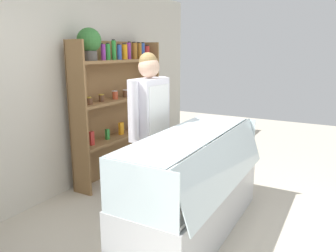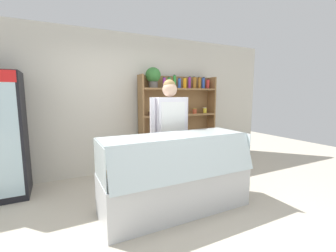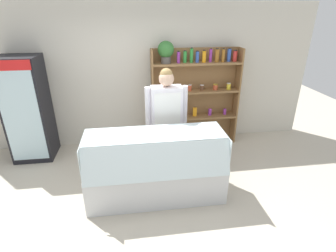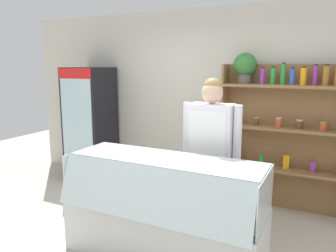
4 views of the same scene
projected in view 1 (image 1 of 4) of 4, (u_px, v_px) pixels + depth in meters
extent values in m
plane|color=beige|center=(199.00, 235.00, 3.23)|extent=(12.00, 12.00, 0.00)
cube|color=beige|center=(47.00, 88.00, 3.87)|extent=(6.80, 0.10, 2.70)
cube|color=olive|center=(113.00, 109.00, 4.74)|extent=(1.70, 0.02, 1.91)
cube|color=olive|center=(79.00, 120.00, 3.96)|extent=(0.03, 0.28, 1.91)
cube|color=olive|center=(151.00, 102.00, 5.39)|extent=(0.03, 0.28, 1.91)
cube|color=olive|center=(121.00, 136.00, 4.76)|extent=(1.64, 0.28, 0.04)
cube|color=olive|center=(120.00, 99.00, 4.64)|extent=(1.64, 0.28, 0.04)
cube|color=olive|center=(119.00, 61.00, 4.52)|extent=(1.64, 0.28, 0.04)
cylinder|color=#4C4742|center=(90.00, 56.00, 4.01)|extent=(0.18, 0.18, 0.12)
sphere|color=#2F6B2D|center=(89.00, 40.00, 3.97)|extent=(0.30, 0.30, 0.30)
cylinder|color=purple|center=(103.00, 52.00, 4.18)|extent=(0.06, 0.06, 0.20)
cylinder|color=black|center=(102.00, 44.00, 4.17)|extent=(0.04, 0.04, 0.02)
cylinder|color=#2D8C38|center=(108.00, 52.00, 4.30)|extent=(0.07, 0.07, 0.21)
cylinder|color=black|center=(108.00, 43.00, 4.27)|extent=(0.04, 0.04, 0.02)
cylinder|color=#2D8C38|center=(114.00, 50.00, 4.39)|extent=(0.06, 0.06, 0.25)
cylinder|color=black|center=(113.00, 40.00, 4.37)|extent=(0.04, 0.04, 0.02)
cylinder|color=#3356B2|center=(119.00, 52.00, 4.49)|extent=(0.06, 0.06, 0.20)
cylinder|color=black|center=(118.00, 44.00, 4.47)|extent=(0.04, 0.04, 0.02)
cylinder|color=orange|center=(125.00, 52.00, 4.60)|extent=(0.07, 0.07, 0.21)
cylinder|color=black|center=(124.00, 44.00, 4.58)|extent=(0.05, 0.05, 0.02)
cylinder|color=purple|center=(129.00, 51.00, 4.71)|extent=(0.06, 0.06, 0.23)
cylinder|color=black|center=(129.00, 42.00, 4.68)|extent=(0.04, 0.04, 0.02)
cylinder|color=#9E6623|center=(135.00, 51.00, 4.80)|extent=(0.07, 0.07, 0.23)
cylinder|color=black|center=(134.00, 42.00, 4.78)|extent=(0.05, 0.05, 0.02)
cylinder|color=#9E6623|center=(140.00, 51.00, 4.90)|extent=(0.06, 0.06, 0.23)
cylinder|color=black|center=(138.00, 43.00, 4.88)|extent=(0.04, 0.04, 0.02)
cylinder|color=#3356B2|center=(142.00, 51.00, 5.02)|extent=(0.07, 0.07, 0.23)
cylinder|color=black|center=(143.00, 43.00, 4.98)|extent=(0.05, 0.05, 0.02)
cylinder|color=red|center=(147.00, 52.00, 5.11)|extent=(0.08, 0.08, 0.19)
cylinder|color=black|center=(147.00, 45.00, 5.09)|extent=(0.05, 0.05, 0.02)
cylinder|color=brown|center=(89.00, 101.00, 4.06)|extent=(0.08, 0.08, 0.08)
cylinder|color=gold|center=(88.00, 97.00, 4.06)|extent=(0.08, 0.08, 0.01)
cylinder|color=brown|center=(101.00, 98.00, 4.28)|extent=(0.07, 0.07, 0.09)
cylinder|color=gold|center=(101.00, 95.00, 4.27)|extent=(0.07, 0.07, 0.01)
cylinder|color=#BF4C2D|center=(115.00, 95.00, 4.51)|extent=(0.08, 0.08, 0.11)
cylinder|color=silver|center=(114.00, 91.00, 4.50)|extent=(0.08, 0.08, 0.01)
cylinder|color=brown|center=(125.00, 94.00, 4.73)|extent=(0.08, 0.08, 0.10)
cylinder|color=silver|center=(125.00, 90.00, 4.72)|extent=(0.08, 0.08, 0.01)
cylinder|color=#BF4C2D|center=(136.00, 92.00, 4.95)|extent=(0.09, 0.09, 0.09)
cylinder|color=gold|center=(136.00, 88.00, 4.94)|extent=(0.09, 0.09, 0.01)
cylinder|color=yellow|center=(146.00, 90.00, 5.18)|extent=(0.08, 0.08, 0.11)
cylinder|color=silver|center=(145.00, 86.00, 5.17)|extent=(0.08, 0.08, 0.01)
cube|color=red|center=(92.00, 138.00, 4.20)|extent=(0.06, 0.04, 0.18)
cube|color=#2D8C38|center=(107.00, 134.00, 4.47)|extent=(0.05, 0.04, 0.14)
cube|color=orange|center=(121.00, 129.00, 4.74)|extent=(0.08, 0.04, 0.18)
cube|color=purple|center=(134.00, 126.00, 5.01)|extent=(0.06, 0.04, 0.14)
cube|color=purple|center=(145.00, 122.00, 5.27)|extent=(0.05, 0.04, 0.12)
cube|color=silver|center=(193.00, 205.00, 3.28)|extent=(1.95, 0.72, 0.55)
cube|color=white|center=(194.00, 177.00, 3.21)|extent=(1.89, 0.66, 0.03)
cube|color=silver|center=(227.00, 163.00, 3.00)|extent=(1.91, 0.16, 0.47)
cube|color=silver|center=(190.00, 134.00, 3.14)|extent=(1.91, 0.56, 0.01)
cube|color=silver|center=(138.00, 194.00, 2.34)|extent=(0.01, 0.68, 0.45)
cube|color=silver|center=(227.00, 135.00, 3.99)|extent=(0.01, 0.68, 0.45)
cube|color=tan|center=(140.00, 205.00, 2.55)|extent=(0.17, 0.14, 0.05)
cube|color=white|center=(164.00, 211.00, 2.44)|extent=(0.05, 0.03, 0.02)
cube|color=tan|center=(154.00, 195.00, 2.72)|extent=(0.17, 0.13, 0.04)
cube|color=white|center=(176.00, 200.00, 2.62)|extent=(0.05, 0.03, 0.02)
cube|color=tan|center=(166.00, 186.00, 2.89)|extent=(0.16, 0.12, 0.05)
cube|color=white|center=(187.00, 191.00, 2.79)|extent=(0.05, 0.03, 0.02)
cube|color=tan|center=(176.00, 178.00, 3.07)|extent=(0.17, 0.11, 0.06)
cube|color=white|center=(197.00, 183.00, 2.97)|extent=(0.05, 0.03, 0.02)
cube|color=tan|center=(186.00, 171.00, 3.24)|extent=(0.17, 0.13, 0.05)
cube|color=white|center=(206.00, 175.00, 3.14)|extent=(0.05, 0.03, 0.02)
cube|color=beige|center=(194.00, 165.00, 3.41)|extent=(0.16, 0.13, 0.05)
cube|color=white|center=(214.00, 169.00, 3.31)|extent=(0.05, 0.03, 0.02)
cube|color=tan|center=(202.00, 160.00, 3.59)|extent=(0.17, 0.14, 0.06)
cube|color=white|center=(221.00, 163.00, 3.49)|extent=(0.05, 0.03, 0.02)
cube|color=beige|center=(209.00, 155.00, 3.76)|extent=(0.16, 0.12, 0.06)
cube|color=white|center=(227.00, 158.00, 3.66)|extent=(0.05, 0.03, 0.02)
cube|color=tan|center=(215.00, 150.00, 3.93)|extent=(0.16, 0.11, 0.06)
cube|color=white|center=(233.00, 153.00, 3.83)|extent=(0.05, 0.03, 0.02)
cylinder|color=#A35B4C|center=(163.00, 203.00, 2.46)|extent=(0.22, 0.18, 0.15)
cylinder|color=tan|center=(176.00, 193.00, 2.65)|extent=(0.20, 0.15, 0.13)
cylinder|color=white|center=(220.00, 154.00, 3.56)|extent=(0.07, 0.07, 0.20)
cylinder|color=white|center=(223.00, 151.00, 3.64)|extent=(0.07, 0.07, 0.21)
cylinder|color=#383D51|center=(145.00, 176.00, 3.68)|extent=(0.13, 0.13, 0.81)
cylinder|color=#383D51|center=(155.00, 170.00, 3.86)|extent=(0.13, 0.13, 0.81)
cube|color=white|center=(149.00, 109.00, 3.60)|extent=(0.48, 0.24, 0.67)
cube|color=white|center=(159.00, 142.00, 3.62)|extent=(0.40, 0.01, 1.26)
cylinder|color=white|center=(134.00, 110.00, 3.34)|extent=(0.09, 0.09, 0.61)
cylinder|color=white|center=(163.00, 103.00, 3.84)|extent=(0.09, 0.09, 0.61)
sphere|color=#D8AD8E|center=(149.00, 67.00, 3.50)|extent=(0.23, 0.23, 0.23)
sphere|color=#997A47|center=(148.00, 62.00, 3.49)|extent=(0.20, 0.20, 0.20)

